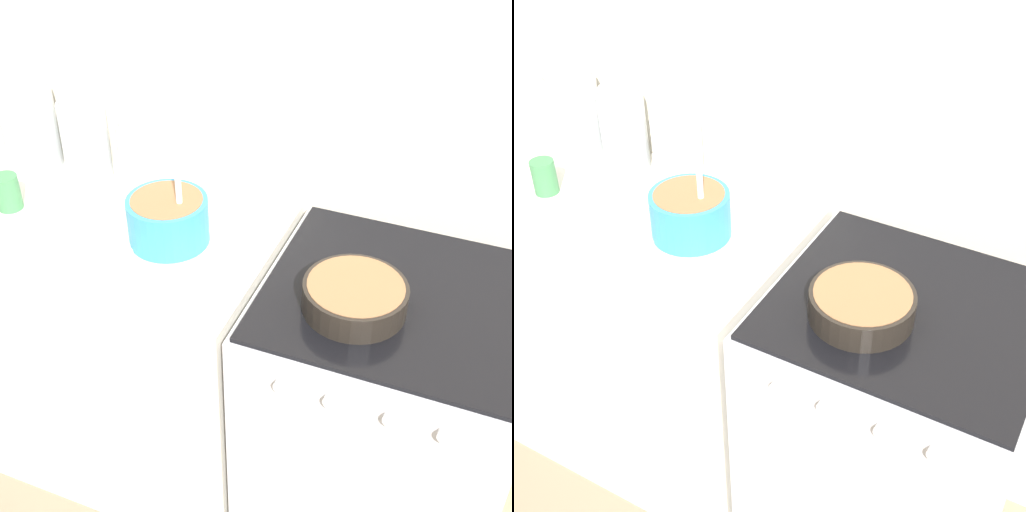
% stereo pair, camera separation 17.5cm
% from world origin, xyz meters
% --- Properties ---
extents(wall_back, '(4.91, 0.05, 2.40)m').
position_xyz_m(wall_back, '(0.00, 0.63, 1.20)').
color(wall_back, beige).
rests_on(wall_back, ground_plane).
extents(countertop_cabinet, '(0.96, 0.61, 0.92)m').
position_xyz_m(countertop_cabinet, '(-0.48, 0.30, 0.46)').
color(countertop_cabinet, silver).
rests_on(countertop_cabinet, ground_plane).
extents(stove, '(0.66, 0.63, 0.92)m').
position_xyz_m(stove, '(0.35, 0.30, 0.46)').
color(stove, silver).
rests_on(stove, ground_plane).
extents(mixing_bowl, '(0.21, 0.21, 0.26)m').
position_xyz_m(mixing_bowl, '(-0.27, 0.30, 0.99)').
color(mixing_bowl, '#338CBF').
rests_on(mixing_bowl, countertop_cabinet).
extents(baking_pan, '(0.25, 0.25, 0.07)m').
position_xyz_m(baking_pan, '(0.26, 0.21, 0.95)').
color(baking_pan, black).
rests_on(baking_pan, stove).
extents(storage_jar_left, '(0.16, 0.16, 0.27)m').
position_xyz_m(storage_jar_left, '(-0.84, 0.51, 1.03)').
color(storage_jar_left, silver).
rests_on(storage_jar_left, countertop_cabinet).
extents(storage_jar_middle, '(0.14, 0.14, 0.26)m').
position_xyz_m(storage_jar_middle, '(-0.65, 0.51, 1.03)').
color(storage_jar_middle, silver).
rests_on(storage_jar_middle, countertop_cabinet).
extents(storage_jar_right, '(0.14, 0.14, 0.23)m').
position_xyz_m(storage_jar_right, '(-0.45, 0.51, 1.01)').
color(storage_jar_right, silver).
rests_on(storage_jar_right, countertop_cabinet).
extents(tin_can, '(0.07, 0.07, 0.10)m').
position_xyz_m(tin_can, '(-0.76, 0.27, 0.97)').
color(tin_can, '#3F7F4C').
rests_on(tin_can, countertop_cabinet).
extents(recipe_page, '(0.26, 0.31, 0.01)m').
position_xyz_m(recipe_page, '(-0.45, 0.18, 0.92)').
color(recipe_page, beige).
rests_on(recipe_page, countertop_cabinet).
extents(measuring_spoon, '(0.12, 0.04, 0.04)m').
position_xyz_m(measuring_spoon, '(-0.18, 0.09, 0.93)').
color(measuring_spoon, white).
rests_on(measuring_spoon, countertop_cabinet).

